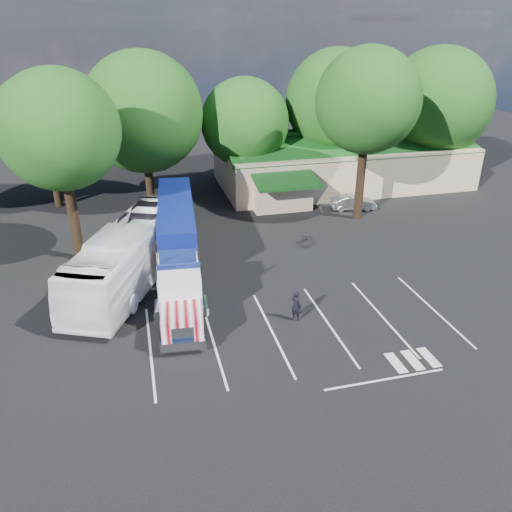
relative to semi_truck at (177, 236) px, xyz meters
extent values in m
plane|color=black|center=(3.93, -3.17, -2.21)|extent=(120.00, 120.00, 0.00)
cube|color=#C4B192|center=(17.93, 14.83, -0.21)|extent=(24.00, 11.00, 4.00)
cube|color=#154C19|center=(17.93, 12.43, 2.29)|extent=(24.20, 6.25, 2.10)
cube|color=#154C19|center=(17.93, 17.23, 2.29)|extent=(24.20, 6.25, 2.10)
cube|color=#C4B192|center=(9.93, 9.13, -0.81)|extent=(5.00, 2.50, 2.80)
cube|color=#154C19|center=(9.93, 7.83, 0.69)|extent=(5.40, 3.19, 0.80)
cylinder|color=black|center=(-9.07, 14.63, -0.21)|extent=(0.70, 0.70, 4.00)
sphere|color=#1A4212|center=(-9.07, 14.63, 4.94)|extent=(8.40, 8.40, 8.40)
cylinder|color=black|center=(-1.07, 13.03, -0.06)|extent=(0.70, 0.70, 4.30)
sphere|color=#1A4212|center=(-1.07, 13.03, 5.84)|extent=(10.00, 10.00, 10.00)
cylinder|color=black|center=(7.93, 14.33, -0.41)|extent=(0.70, 0.70, 3.60)
sphere|color=#1A4212|center=(7.93, 14.33, 4.39)|extent=(8.00, 8.00, 8.00)
cylinder|color=black|center=(16.93, 14.83, 0.04)|extent=(0.70, 0.70, 4.50)
sphere|color=#1A4212|center=(16.93, 14.83, 5.89)|extent=(9.60, 9.60, 9.60)
cylinder|color=black|center=(26.93, 13.63, -0.26)|extent=(0.70, 0.70, 3.90)
sphere|color=#1A4212|center=(26.93, 13.63, 5.59)|extent=(10.40, 10.40, 10.40)
cylinder|color=black|center=(-6.57, 2.83, 0.79)|extent=(0.70, 0.70, 6.00)
sphere|color=#1A4212|center=(-6.57, 2.83, 6.64)|extent=(7.60, 7.60, 7.60)
cylinder|color=black|center=(15.43, 5.33, 1.04)|extent=(0.70, 0.70, 6.50)
sphere|color=#1A4212|center=(15.43, 5.33, 7.29)|extent=(8.00, 8.00, 8.00)
cube|color=black|center=(-0.58, -6.69, -1.53)|extent=(1.45, 6.40, 0.23)
cube|color=white|center=(-0.87, -10.08, -1.62)|extent=(2.28, 0.42, 0.50)
cube|color=white|center=(-0.85, -9.90, -1.07)|extent=(1.09, 0.20, 0.82)
cube|color=silver|center=(-0.76, -8.86, -0.89)|extent=(2.27, 2.35, 1.04)
cube|color=silver|center=(-0.61, -7.05, -0.35)|extent=(2.38, 1.64, 2.09)
cube|color=black|center=(-0.66, -7.64, 0.11)|extent=(2.08, 0.25, 0.91)
cube|color=white|center=(-0.54, -6.28, 0.83)|extent=(2.36, 0.29, 0.23)
cube|color=#0B1C52|center=(-0.47, -5.42, -0.17)|extent=(2.42, 2.00, 2.45)
cylinder|color=white|center=(-1.58, -6.15, 0.15)|extent=(0.18, 0.18, 3.08)
cylinder|color=white|center=(0.50, -6.33, 0.15)|extent=(0.18, 0.18, 3.08)
cylinder|color=white|center=(-1.79, -6.49, -1.53)|extent=(0.72, 1.50, 0.60)
cylinder|color=white|center=(0.65, -6.70, -1.53)|extent=(0.72, 1.50, 0.60)
cube|color=white|center=(0.21, 2.44, -0.26)|extent=(3.35, 11.77, 1.36)
cube|color=navy|center=(0.21, 2.44, 0.97)|extent=(3.35, 11.77, 1.09)
cube|color=black|center=(0.54, 6.24, -1.43)|extent=(1.36, 3.26, 0.32)
cube|color=black|center=(-0.84, -2.39, -1.57)|extent=(0.12, 0.12, 1.27)
cube|color=black|center=(0.42, -2.49, -1.57)|extent=(0.12, 0.12, 1.27)
cube|color=white|center=(0.72, 8.31, -1.80)|extent=(2.18, 0.30, 0.11)
cylinder|color=black|center=(-1.75, -9.23, -1.71)|extent=(0.40, 1.02, 1.00)
cylinder|color=black|center=(0.14, -9.39, -1.71)|extent=(0.40, 1.02, 1.00)
cylinder|color=black|center=(-1.39, -5.07, -1.71)|extent=(0.40, 1.02, 1.00)
cylinder|color=black|center=(0.50, -5.23, -1.71)|extent=(0.40, 1.02, 1.00)
cylinder|color=black|center=(-1.31, -4.07, -1.71)|extent=(0.40, 1.02, 1.00)
cylinder|color=black|center=(0.59, -4.24, -1.71)|extent=(0.40, 1.02, 1.00)
cylinder|color=black|center=(-0.47, 5.59, -1.71)|extent=(0.40, 1.02, 1.00)
cylinder|color=black|center=(1.43, 5.43, -1.71)|extent=(0.40, 1.02, 1.00)
cylinder|color=black|center=(-0.38, 6.68, -1.71)|extent=(0.40, 1.02, 1.00)
cylinder|color=black|center=(1.52, 6.52, -1.71)|extent=(0.40, 1.02, 1.00)
imported|color=black|center=(5.53, -8.28, -1.31)|extent=(0.71, 0.78, 1.80)
imported|color=black|center=(9.43, 1.25, -1.77)|extent=(0.72, 1.72, 0.88)
imported|color=white|center=(-3.07, -1.48, -0.31)|extent=(8.41, 13.75, 3.79)
imported|color=#9A9DA1|center=(15.93, 7.33, -1.57)|extent=(4.06, 1.96, 1.28)
camera|label=1|loc=(-2.36, -30.51, 12.88)|focal=35.00mm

